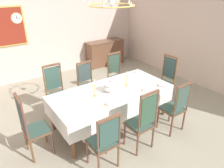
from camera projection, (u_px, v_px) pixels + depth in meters
ground at (116, 126)px, 4.54m from camera, size 6.46×7.15×0.04m
back_wall at (48, 27)px, 6.49m from camera, size 6.46×0.08×3.14m
right_wall at (215, 34)px, 5.54m from camera, size 0.08×7.15×3.14m
dining_table at (112, 94)px, 4.35m from camera, size 2.51×1.15×0.78m
tablecloth at (112, 95)px, 4.36m from camera, size 2.53×1.17×0.38m
chair_south_a at (105, 141)px, 3.26m from camera, size 0.44×0.42×1.08m
chair_north_a at (56, 91)px, 4.68m from camera, size 0.44×0.42×1.20m
chair_south_b at (143, 121)px, 3.65m from camera, size 0.44×0.42×1.23m
chair_north_b at (87, 83)px, 5.11m from camera, size 0.44×0.42×1.10m
chair_south_c at (175, 106)px, 4.13m from camera, size 0.44×0.42×1.13m
chair_north_c at (117, 74)px, 5.57m from camera, size 0.44×0.42×1.16m
chair_head_west at (32, 126)px, 3.53m from camera, size 0.42×0.44×1.21m
chair_head_east at (165, 79)px, 5.26m from camera, size 0.42×0.44×1.21m
soup_tureen at (110, 86)px, 4.25m from camera, size 0.29×0.29×0.23m
candlestick_west at (95, 90)px, 4.05m from camera, size 0.07×0.07×0.36m
candlestick_east at (127, 80)px, 4.47m from camera, size 0.07×0.07×0.34m
bowl_near_left at (146, 90)px, 4.30m from camera, size 0.17×0.17×0.04m
bowl_near_right at (110, 104)px, 3.82m from camera, size 0.17×0.17×0.03m
bowl_far_left at (137, 72)px, 5.17m from camera, size 0.14×0.14×0.03m
bowl_far_right at (163, 85)px, 4.49m from camera, size 0.19×0.19×0.05m
spoon_primary at (149, 89)px, 4.38m from camera, size 0.03×0.18×0.01m
spoon_secondary at (105, 105)px, 3.79m from camera, size 0.05×0.18×0.01m
sideboard at (105, 53)px, 7.74m from camera, size 1.44×0.48×0.90m
mounted_clock at (17, 18)px, 5.82m from camera, size 0.30×0.06×0.30m
chandelier at (111, 5)px, 3.58m from camera, size 0.82×0.81×0.66m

